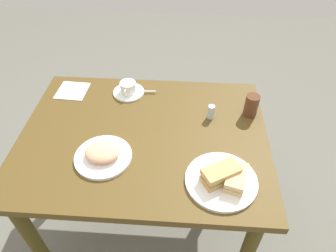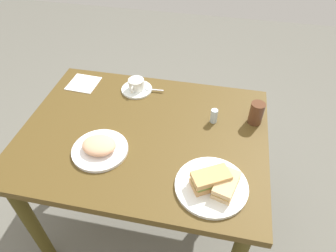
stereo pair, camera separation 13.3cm
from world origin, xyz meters
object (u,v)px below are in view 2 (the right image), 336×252
at_px(spoon, 151,89).
at_px(salt_shaker, 214,116).
at_px(drinking_glass, 256,113).
at_px(sandwich_plate, 211,186).
at_px(napkin, 84,83).
at_px(sandwich_front, 211,180).
at_px(coffee_cup, 136,84).
at_px(coffee_saucer, 137,89).
at_px(dining_table, 144,148).
at_px(sandwich_back, 226,185).
at_px(side_plate, 100,150).

bearing_deg(spoon, salt_shaker, -25.99).
xyz_separation_m(spoon, drinking_glass, (0.53, -0.13, 0.04)).
height_order(sandwich_plate, napkin, sandwich_plate).
relative_size(sandwich_front, coffee_cup, 1.48).
distance_m(coffee_saucer, coffee_cup, 0.03).
bearing_deg(napkin, dining_table, -35.38).
xyz_separation_m(coffee_cup, spoon, (0.08, 0.01, -0.03)).
bearing_deg(salt_shaker, drinking_glass, 10.95).
distance_m(dining_table, coffee_cup, 0.35).
xyz_separation_m(sandwich_front, salt_shaker, (-0.02, 0.37, -0.01)).
relative_size(coffee_cup, napkin, 0.71).
height_order(sandwich_back, side_plate, sandwich_back).
xyz_separation_m(sandwich_back, coffee_saucer, (-0.50, 0.54, -0.03)).
distance_m(side_plate, salt_shaker, 0.53).
xyz_separation_m(dining_table, sandwich_front, (0.32, -0.23, 0.16)).
height_order(side_plate, salt_shaker, salt_shaker).
height_order(spoon, drinking_glass, drinking_glass).
relative_size(dining_table, spoon, 11.16).
bearing_deg(drinking_glass, sandwich_back, -104.49).
bearing_deg(sandwich_back, drinking_glass, 75.51).
bearing_deg(coffee_cup, side_plate, -94.32).
xyz_separation_m(coffee_saucer, side_plate, (-0.03, -0.44, 0.00)).
height_order(dining_table, coffee_saucer, coffee_saucer).
bearing_deg(coffee_saucer, sandwich_plate, -50.05).
relative_size(spoon, side_plate, 0.42).
distance_m(coffee_cup, spoon, 0.08).
distance_m(napkin, salt_shaker, 0.73).
bearing_deg(sandwich_back, side_plate, 169.96).
relative_size(sandwich_plate, napkin, 1.85).
bearing_deg(drinking_glass, sandwich_front, -112.22).
distance_m(sandwich_plate, coffee_cup, 0.69).
height_order(coffee_cup, side_plate, coffee_cup).
bearing_deg(coffee_saucer, sandwich_back, -47.22).
xyz_separation_m(coffee_saucer, coffee_cup, (-0.00, -0.00, 0.03)).
relative_size(sandwich_plate, salt_shaker, 4.01).
height_order(dining_table, sandwich_plate, sandwich_plate).
xyz_separation_m(side_plate, salt_shaker, (0.45, 0.28, 0.03)).
bearing_deg(napkin, sandwich_back, -33.91).
bearing_deg(sandwich_back, coffee_cup, 132.88).
bearing_deg(salt_shaker, coffee_cup, 159.01).
xyz_separation_m(napkin, salt_shaker, (0.71, -0.16, 0.03)).
distance_m(spoon, napkin, 0.37).
distance_m(side_plate, drinking_glass, 0.71).
xyz_separation_m(dining_table, drinking_glass, (0.49, 0.17, 0.16)).
xyz_separation_m(coffee_saucer, napkin, (-0.30, -0.00, -0.00)).
relative_size(dining_table, coffee_cup, 10.34).
distance_m(dining_table, napkin, 0.51).
distance_m(sandwich_plate, drinking_glass, 0.44).
bearing_deg(spoon, sandwich_front, -55.87).
bearing_deg(coffee_saucer, dining_table, -68.89).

